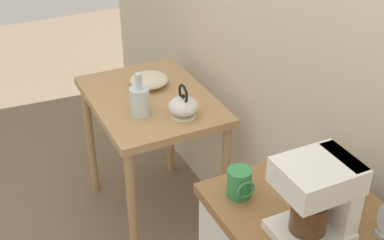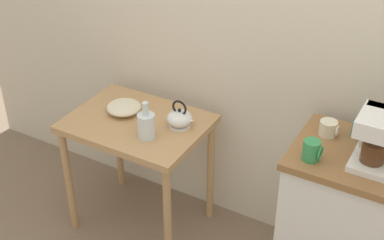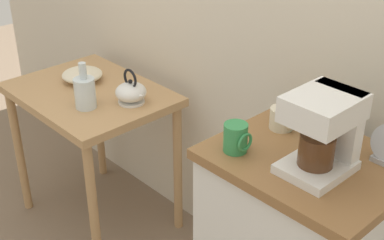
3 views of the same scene
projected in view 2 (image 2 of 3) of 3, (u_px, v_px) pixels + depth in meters
name	position (u px, v px, depth m)	size (l,w,h in m)	color
back_wall	(281.00, 10.00, 2.76)	(4.40, 0.10, 2.80)	beige
wooden_table	(138.00, 137.00, 3.12)	(0.78, 0.58, 0.76)	tan
kitchen_counter	(346.00, 228.00, 2.74)	(0.62, 0.51, 0.93)	white
bowl_stoneware	(124.00, 107.00, 3.12)	(0.20, 0.20, 0.06)	beige
teakettle	(180.00, 118.00, 2.99)	(0.17, 0.14, 0.17)	white
glass_carafe_vase	(146.00, 125.00, 2.89)	(0.10, 0.10, 0.22)	silver
coffee_maker	(378.00, 136.00, 2.37)	(0.18, 0.22, 0.26)	white
mug_tall_green	(312.00, 150.00, 2.44)	(0.09, 0.08, 0.10)	#338C4C
mug_dark_teal	(360.00, 130.00, 2.61)	(0.08, 0.08, 0.08)	teal
mug_small_cream	(329.00, 128.00, 2.62)	(0.09, 0.09, 0.08)	beige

